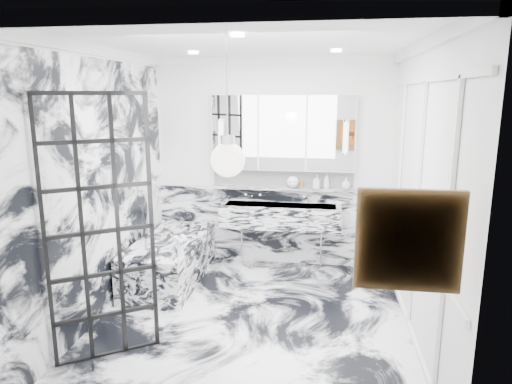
% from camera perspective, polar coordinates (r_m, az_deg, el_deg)
% --- Properties ---
extents(floor, '(3.60, 3.60, 0.00)m').
position_cam_1_polar(floor, '(4.96, -0.68, -15.81)').
color(floor, white).
rests_on(floor, ground).
extents(ceiling, '(3.60, 3.60, 0.00)m').
position_cam_1_polar(ceiling, '(4.40, -0.78, 18.35)').
color(ceiling, white).
rests_on(ceiling, wall_back).
extents(wall_back, '(3.60, 0.00, 3.60)m').
position_cam_1_polar(wall_back, '(6.23, 1.99, 3.62)').
color(wall_back, white).
rests_on(wall_back, floor).
extents(wall_front, '(3.60, 0.00, 3.60)m').
position_cam_1_polar(wall_front, '(2.78, -6.88, -7.43)').
color(wall_front, white).
rests_on(wall_front, floor).
extents(wall_left, '(0.00, 3.60, 3.60)m').
position_cam_1_polar(wall_left, '(4.99, -19.18, 0.79)').
color(wall_left, white).
rests_on(wall_left, floor).
extents(wall_right, '(0.00, 3.60, 3.60)m').
position_cam_1_polar(wall_right, '(4.50, 19.79, -0.43)').
color(wall_right, white).
rests_on(wall_right, floor).
extents(marble_clad_back, '(3.18, 0.05, 1.05)m').
position_cam_1_polar(marble_clad_back, '(6.39, 1.91, -4.19)').
color(marble_clad_back, white).
rests_on(marble_clad_back, floor).
extents(marble_clad_left, '(0.02, 3.56, 2.68)m').
position_cam_1_polar(marble_clad_left, '(4.99, -18.98, 0.11)').
color(marble_clad_left, white).
rests_on(marble_clad_left, floor).
extents(panel_molding, '(0.03, 3.40, 2.30)m').
position_cam_1_polar(panel_molding, '(4.52, 19.45, -1.66)').
color(panel_molding, white).
rests_on(panel_molding, floor).
extents(soap_bottle_a, '(0.09, 0.09, 0.20)m').
position_cam_1_polar(soap_bottle_a, '(6.13, 8.82, 1.36)').
color(soap_bottle_a, '#8C5919').
rests_on(soap_bottle_a, ledge).
extents(soap_bottle_b, '(0.10, 0.10, 0.18)m').
position_cam_1_polar(soap_bottle_b, '(6.14, 7.62, 1.33)').
color(soap_bottle_b, '#4C4C51').
rests_on(soap_bottle_b, ledge).
extents(soap_bottle_c, '(0.15, 0.15, 0.16)m').
position_cam_1_polar(soap_bottle_c, '(6.14, 11.18, 1.08)').
color(soap_bottle_c, silver).
rests_on(soap_bottle_c, ledge).
extents(face_pot, '(0.16, 0.16, 0.16)m').
position_cam_1_polar(face_pot, '(6.15, 4.60, 1.26)').
color(face_pot, white).
rests_on(face_pot, ledge).
extents(amber_bottle, '(0.04, 0.04, 0.10)m').
position_cam_1_polar(amber_bottle, '(6.15, 5.80, 1.00)').
color(amber_bottle, '#8C5919').
rests_on(amber_bottle, ledge).
extents(flower_vase, '(0.08, 0.08, 0.12)m').
position_cam_1_polar(flower_vase, '(5.20, -9.41, -7.25)').
color(flower_vase, silver).
rests_on(flower_vase, bathtub).
extents(crittall_door, '(0.75, 0.52, 2.33)m').
position_cam_1_polar(crittall_door, '(4.16, -18.88, -4.71)').
color(crittall_door, black).
rests_on(crittall_door, floor).
extents(artwork, '(0.49, 0.05, 0.49)m').
position_cam_1_polar(artwork, '(2.73, 18.54, -5.77)').
color(artwork, '#D24C15').
rests_on(artwork, wall_front).
extents(pendant_light, '(0.24, 0.24, 0.24)m').
position_cam_1_polar(pendant_light, '(3.18, -3.54, 4.04)').
color(pendant_light, white).
rests_on(pendant_light, ceiling).
extents(trough_sink, '(1.60, 0.45, 0.30)m').
position_cam_1_polar(trough_sink, '(6.11, 3.07, -2.97)').
color(trough_sink, silver).
rests_on(trough_sink, wall_back).
extents(ledge, '(1.90, 0.14, 0.04)m').
position_cam_1_polar(ledge, '(6.19, 3.26, 0.46)').
color(ledge, silver).
rests_on(ledge, wall_back).
extents(subway_tile, '(1.90, 0.03, 0.23)m').
position_cam_1_polar(subway_tile, '(6.23, 3.33, 1.79)').
color(subway_tile, white).
rests_on(subway_tile, wall_back).
extents(mirror_cabinet, '(1.90, 0.16, 1.00)m').
position_cam_1_polar(mirror_cabinet, '(6.09, 3.35, 7.39)').
color(mirror_cabinet, white).
rests_on(mirror_cabinet, wall_back).
extents(sconce_left, '(0.07, 0.07, 0.40)m').
position_cam_1_polar(sconce_left, '(6.13, -4.45, 7.04)').
color(sconce_left, white).
rests_on(sconce_left, mirror_cabinet).
extents(sconce_right, '(0.07, 0.07, 0.40)m').
position_cam_1_polar(sconce_right, '(5.98, 11.16, 6.71)').
color(sconce_right, white).
rests_on(sconce_right, mirror_cabinet).
extents(bathtub, '(0.75, 1.65, 0.55)m').
position_cam_1_polar(bathtub, '(5.91, -10.66, -8.34)').
color(bathtub, silver).
rests_on(bathtub, floor).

